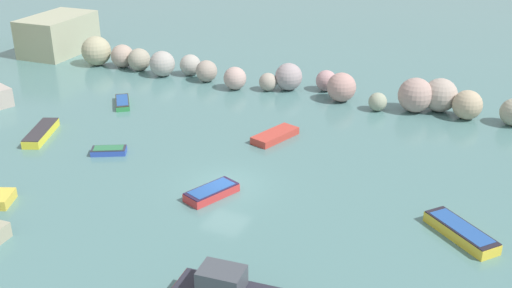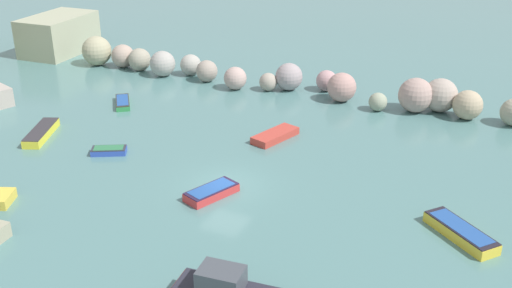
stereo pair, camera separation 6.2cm
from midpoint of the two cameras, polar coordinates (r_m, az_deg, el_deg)
The scene contains 8 objects.
cove_water at distance 36.23m, azimuth -2.94°, elevation -3.95°, with size 160.00×160.00×0.00m, color slate.
rock_breakwater at distance 50.76m, azimuth 4.79°, elevation 5.80°, with size 44.64×4.78×2.78m.
moored_boat_1 at distance 45.29m, azimuth -19.43°, elevation 0.99°, with size 2.81×4.47×0.60m.
moored_boat_4 at distance 49.82m, azimuth -12.38°, elevation 3.82°, with size 2.75×3.11×0.44m.
moored_boat_5 at distance 41.33m, azimuth -13.60°, elevation -0.59°, with size 2.46×1.97×0.44m.
moored_boat_7 at distance 42.42m, azimuth 1.75°, elevation 0.79°, with size 2.40×3.90×0.50m.
moored_boat_10 at distance 35.07m, azimuth -4.21°, elevation -4.47°, with size 2.37×3.44×0.55m.
moored_boat_11 at distance 32.93m, azimuth 18.51°, elevation -7.76°, with size 4.08×3.64×0.63m.
Camera 1 is at (15.21, -28.14, 17.01)m, focal length 42.91 mm.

